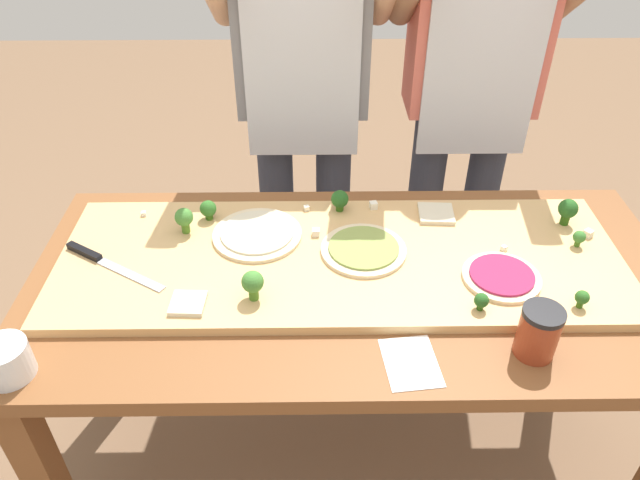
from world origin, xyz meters
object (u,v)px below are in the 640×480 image
object	(u,v)px
cheese_crumble_f	(316,232)
cook_right	(472,78)
cheese_crumble_c	(307,208)
chefs_knife	(101,260)
cheese_crumble_a	(144,214)
flour_cup	(6,362)
cheese_crumble_e	(504,248)
cheese_crumble_d	(588,233)
broccoli_floret_center_right	(481,301)
recipe_note	(411,363)
broccoli_floret_center_left	(208,209)
cook_left	(303,79)
pizza_slice_center	(188,303)
pizza_whole_beet_magenta	(502,276)
broccoli_floret_back_right	(340,200)
sauce_jar	(538,332)
prep_table	(353,306)
pizza_whole_pesto_green	(364,249)
pizza_slice_far_left	(436,214)
pizza_whole_cheese_artichoke	(257,234)
broccoli_floret_back_mid	(579,238)
broccoli_floret_front_left	(253,283)
broccoli_floret_front_mid	(582,298)
broccoli_floret_front_right	(184,218)
broccoli_floret_back_left	(568,210)

from	to	relation	value
cheese_crumble_f	cook_right	bearing A→B (deg)	47.21
cheese_crumble_c	chefs_knife	bearing A→B (deg)	-156.56
cheese_crumble_a	flour_cup	bearing A→B (deg)	-106.54
cheese_crumble_e	cheese_crumble_d	bearing A→B (deg)	13.16
broccoli_floret_center_right	recipe_note	world-z (taller)	broccoli_floret_center_right
broccoli_floret_center_left	cook_left	bearing A→B (deg)	60.88
pizza_slice_center	broccoli_floret_center_left	xyz separation A→B (m)	(0.00, 0.34, 0.03)
pizza_whole_beet_magenta	cheese_crumble_c	distance (m)	0.55
chefs_knife	recipe_note	size ratio (longest dim) A/B	1.94
broccoli_floret_back_right	sauce_jar	world-z (taller)	sauce_jar
cook_left	cheese_crumble_a	bearing A→B (deg)	-134.81
prep_table	cook_left	size ratio (longest dim) A/B	0.96
cheese_crumble_f	sauce_jar	size ratio (longest dim) A/B	0.16
pizza_whole_pesto_green	cheese_crumble_d	xyz separation A→B (m)	(0.59, 0.06, 0.00)
pizza_slice_far_left	sauce_jar	world-z (taller)	sauce_jar
pizza_whole_cheese_artichoke	broccoli_floret_back_mid	xyz separation A→B (m)	(0.82, -0.05, 0.02)
broccoli_floret_front_left	cheese_crumble_c	xyz separation A→B (m)	(0.12, 0.36, -0.04)
pizza_slice_far_left	recipe_note	size ratio (longest dim) A/B	0.65
pizza_whole_cheese_artichoke	broccoli_floret_front_mid	world-z (taller)	broccoli_floret_front_mid
pizza_slice_far_left	pizza_whole_beet_magenta	bearing A→B (deg)	-67.38
pizza_slice_far_left	recipe_note	bearing A→B (deg)	-104.93
pizza_slice_far_left	pizza_slice_center	xyz separation A→B (m)	(-0.62, -0.35, 0.00)
pizza_slice_center	broccoli_floret_center_right	size ratio (longest dim) A/B	1.80
broccoli_floret_front_left	recipe_note	xyz separation A→B (m)	(0.34, -0.18, -0.07)
pizza_whole_pesto_green	flour_cup	world-z (taller)	flour_cup
cheese_crumble_d	broccoli_floret_center_left	bearing A→B (deg)	174.64
pizza_whole_beet_magenta	flour_cup	xyz separation A→B (m)	(-1.06, -0.25, 0.00)
cook_left	broccoli_floret_front_right	bearing A→B (deg)	-120.78
broccoli_floret_back_right	cook_left	distance (m)	0.46
broccoli_floret_center_left	pizza_slice_far_left	bearing A→B (deg)	0.70
broccoli_floret_front_left	cheese_crumble_c	size ratio (longest dim) A/B	5.48
broccoli_floret_front_mid	broccoli_floret_center_left	size ratio (longest dim) A/B	0.80
broccoli_floret_center_right	cheese_crumble_e	world-z (taller)	broccoli_floret_center_right
flour_cup	cook_right	world-z (taller)	cook_right
broccoli_floret_back_left	cheese_crumble_d	world-z (taller)	broccoli_floret_back_left
prep_table	broccoli_floret_center_left	bearing A→B (deg)	151.14
broccoli_floret_back_mid	cheese_crumble_a	bearing A→B (deg)	172.47
pizza_slice_center	broccoli_floret_center_right	xyz separation A→B (m)	(0.65, -0.02, 0.02)
prep_table	pizza_slice_center	size ratio (longest dim) A/B	20.79
broccoli_floret_front_mid	broccoli_floret_front_right	bearing A→B (deg)	162.32
pizza_whole_pesto_green	cheese_crumble_a	bearing A→B (deg)	164.25
cheese_crumble_c	cheese_crumble_d	world-z (taller)	cheese_crumble_d
broccoli_floret_front_mid	cheese_crumble_e	distance (m)	0.24
broccoli_floret_front_mid	recipe_note	bearing A→B (deg)	-160.71
flour_cup	broccoli_floret_front_left	bearing A→B (deg)	21.93
pizza_slice_center	broccoli_floret_back_right	size ratio (longest dim) A/B	1.27
pizza_whole_pesto_green	broccoli_floret_front_left	bearing A→B (deg)	-147.10
broccoli_floret_center_left	cheese_crumble_e	distance (m)	0.78
cheese_crumble_e	broccoli_floret_back_mid	bearing A→B (deg)	4.53
pizza_slice_center	broccoli_floret_front_left	bearing A→B (deg)	8.29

